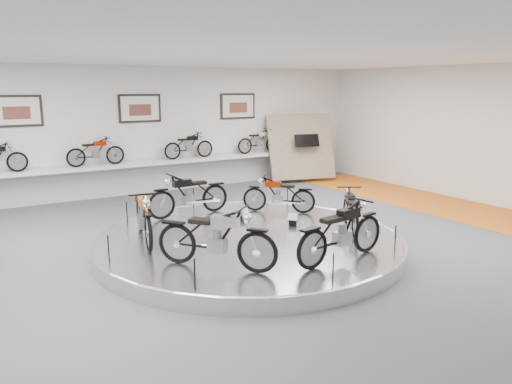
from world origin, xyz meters
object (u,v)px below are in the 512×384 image
bike_c (143,215)px  bike_e (341,231)px  bike_b (189,194)px  bike_f (351,211)px  shelf (145,163)px  display_platform (249,242)px  bike_a (279,194)px  bike_d (216,237)px

bike_c → bike_e: bearing=53.8°
bike_b → bike_f: bike_b is taller
shelf → bike_c: 5.98m
bike_c → bike_f: (4.03, -1.62, -0.08)m
display_platform → bike_f: size_ratio=4.15×
display_platform → bike_a: size_ratio=4.17×
display_platform → bike_f: 2.28m
bike_a → bike_e: (-1.03, -3.52, 0.09)m
shelf → bike_c: size_ratio=6.00×
bike_a → shelf: bearing=-28.7°
shelf → bike_c: bearing=-109.5°
bike_f → shelf: bearing=48.7°
display_platform → bike_a: bike_a is taller
shelf → bike_c: bike_c is taller
bike_c → bike_e: (2.61, -2.94, 0.00)m
bike_d → display_platform: bearing=93.6°
bike_f → bike_e: bearing=166.0°
bike_b → bike_e: (1.00, -4.37, 0.02)m
bike_a → bike_f: size_ratio=0.99×
display_platform → bike_e: bearing=-74.1°
shelf → bike_f: size_ratio=7.13×
display_platform → bike_b: 2.33m
bike_c → bike_a: bearing=111.2°
bike_f → bike_d: bearing=131.3°
bike_d → bike_c: bearing=154.8°
shelf → bike_b: bearing=-95.2°
bike_a → bike_e: bike_e is taller
bike_b → bike_e: bike_e is taller
shelf → bike_b: bike_b is taller
bike_d → bike_f: 3.53m
bike_b → display_platform: bearing=98.1°
display_platform → shelf: (0.00, 6.40, 0.85)m
display_platform → bike_f: (2.03, -0.85, 0.60)m
display_platform → bike_f: bike_f is taller
display_platform → bike_e: (0.62, -2.17, 0.69)m
display_platform → bike_c: 2.25m
display_platform → bike_a: bearing=39.2°
bike_e → bike_a: bearing=65.9°
bike_b → bike_d: bearing=71.4°
bike_d → bike_f: size_ratio=1.21×
display_platform → bike_e: 2.36m
shelf → bike_c: (-2.00, -5.63, -0.16)m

